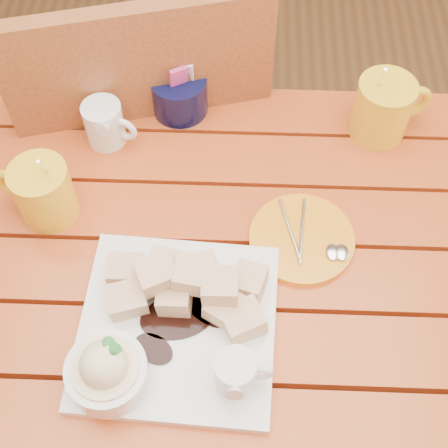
{
  "coord_description": "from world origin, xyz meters",
  "views": [
    {
      "loc": [
        0.05,
        -0.45,
        1.59
      ],
      "look_at": [
        0.03,
        0.05,
        0.82
      ],
      "focal_mm": 50.0,
      "sensor_mm": 36.0,
      "label": 1
    }
  ],
  "objects_px": {
    "dessert_plate": "(166,329)",
    "orange_saucer": "(303,239)",
    "coffee_mug_right": "(384,108)",
    "chair_far": "(148,136)",
    "coffee_mug_left": "(42,191)",
    "table": "(206,304)"
  },
  "relations": [
    {
      "from": "coffee_mug_left",
      "to": "coffee_mug_right",
      "type": "xyz_separation_m",
      "value": [
        0.55,
        0.19,
        0.0
      ]
    },
    {
      "from": "table",
      "to": "dessert_plate",
      "type": "relative_size",
      "value": 4.08
    },
    {
      "from": "coffee_mug_right",
      "to": "chair_far",
      "type": "bearing_deg",
      "value": 144.07
    },
    {
      "from": "coffee_mug_left",
      "to": "orange_saucer",
      "type": "height_order",
      "value": "coffee_mug_left"
    },
    {
      "from": "coffee_mug_left",
      "to": "chair_far",
      "type": "relative_size",
      "value": 0.16
    },
    {
      "from": "coffee_mug_right",
      "to": "orange_saucer",
      "type": "distance_m",
      "value": 0.28
    },
    {
      "from": "dessert_plate",
      "to": "coffee_mug_left",
      "type": "height_order",
      "value": "coffee_mug_left"
    },
    {
      "from": "dessert_plate",
      "to": "chair_far",
      "type": "height_order",
      "value": "chair_far"
    },
    {
      "from": "chair_far",
      "to": "dessert_plate",
      "type": "bearing_deg",
      "value": 86.33
    },
    {
      "from": "dessert_plate",
      "to": "orange_saucer",
      "type": "height_order",
      "value": "dessert_plate"
    },
    {
      "from": "table",
      "to": "coffee_mug_right",
      "type": "distance_m",
      "value": 0.45
    },
    {
      "from": "coffee_mug_left",
      "to": "chair_far",
      "type": "height_order",
      "value": "chair_far"
    },
    {
      "from": "table",
      "to": "chair_far",
      "type": "distance_m",
      "value": 0.48
    },
    {
      "from": "dessert_plate",
      "to": "chair_far",
      "type": "xyz_separation_m",
      "value": [
        -0.11,
        0.56,
        -0.24
      ]
    },
    {
      "from": "chair_far",
      "to": "coffee_mug_left",
      "type": "bearing_deg",
      "value": 58.4
    },
    {
      "from": "dessert_plate",
      "to": "coffee_mug_left",
      "type": "relative_size",
      "value": 1.91
    },
    {
      "from": "coffee_mug_right",
      "to": "chair_far",
      "type": "xyz_separation_m",
      "value": [
        -0.45,
        0.15,
        -0.26
      ]
    },
    {
      "from": "orange_saucer",
      "to": "coffee_mug_right",
      "type": "bearing_deg",
      "value": 59.26
    },
    {
      "from": "dessert_plate",
      "to": "orange_saucer",
      "type": "relative_size",
      "value": 1.76
    },
    {
      "from": "chair_far",
      "to": "table",
      "type": "bearing_deg",
      "value": 94.39
    },
    {
      "from": "chair_far",
      "to": "coffee_mug_right",
      "type": "bearing_deg",
      "value": 147.32
    },
    {
      "from": "coffee_mug_right",
      "to": "chair_far",
      "type": "distance_m",
      "value": 0.54
    }
  ]
}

